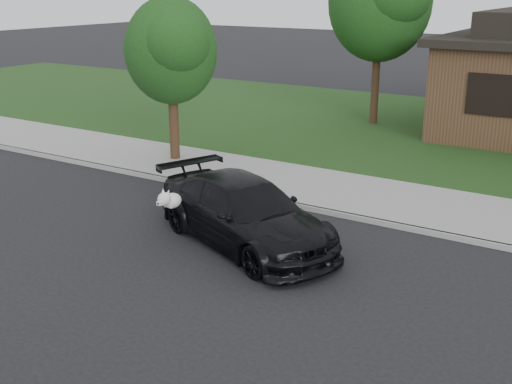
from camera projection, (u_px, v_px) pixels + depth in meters
The scene contains 7 objects.
ground at pixel (327, 292), 10.90m from camera, with size 120.00×120.00×0.00m, color black.
sidewalk at pixel (422, 207), 14.91m from camera, with size 60.00×3.00×0.12m, color gray.
curb at pixel (399, 226), 13.70m from camera, with size 60.00×0.12×0.12m, color gray.
lawn at pixel (500, 139), 21.35m from camera, with size 60.00×13.00×0.13m, color #193814.
sedan at pixel (244, 213), 12.73m from camera, with size 4.92×3.42×1.32m.
tree_0 at pixel (383, 0), 22.08m from camera, with size 3.78×3.60×6.34m.
tree_2 at pixel (172, 49), 17.74m from camera, with size 2.73×2.60×4.59m.
Camera 1 is at (4.22, -8.97, 4.98)m, focal length 45.00 mm.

